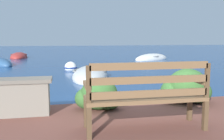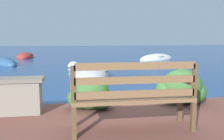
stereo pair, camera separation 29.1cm
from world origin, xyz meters
name	(u,v)px [view 2 (the right image)]	position (x,y,z in m)	size (l,w,h in m)	color
ground_plane	(124,112)	(0.00, 0.00, 0.00)	(80.00, 80.00, 0.00)	navy
park_bench	(133,95)	(-0.19, -1.53, 0.71)	(1.61, 0.48, 0.93)	brown
hedge_clump_left	(90,96)	(-0.67, -0.45, 0.45)	(0.79, 0.57, 0.54)	#38662D
hedge_clump_centre	(181,89)	(1.02, -0.32, 0.50)	(0.95, 0.69, 0.65)	#38662D
rowboat_nearest	(91,75)	(-0.31, 4.47, 0.06)	(1.77, 3.48, 0.67)	silver
rowboat_mid	(2,63)	(-4.82, 9.59, 0.06)	(2.66, 3.25, 0.75)	#2D517A
rowboat_far	(156,59)	(4.35, 10.81, 0.06)	(2.94, 2.19, 0.71)	silver
rowboat_outer	(25,57)	(-4.38, 13.94, 0.06)	(1.13, 2.39, 0.71)	#9E2D28
mooring_buoy	(74,67)	(-0.96, 6.75, 0.10)	(0.60, 0.60, 0.54)	white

